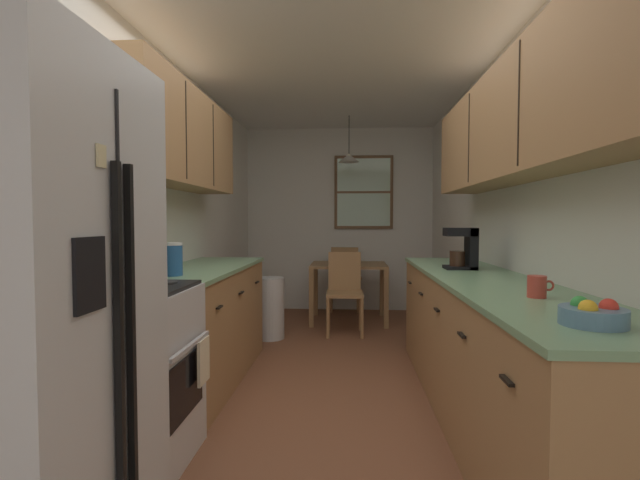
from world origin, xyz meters
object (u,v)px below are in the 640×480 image
at_px(dining_chair_near, 345,288).
at_px(dining_chair_far, 346,276).
at_px(microwave_over_range, 98,140).
at_px(dining_table, 349,273).
at_px(stove_range, 125,375).
at_px(mug_spare, 537,287).
at_px(fruit_bowl, 593,314).
at_px(storage_canister, 172,259).
at_px(mug_by_coffeemaker, 455,259).
at_px(coffee_maker, 464,248).
at_px(refrigerator, 22,321).
at_px(trash_bin, 270,308).

xyz_separation_m(dining_chair_near, dining_chair_far, (0.00, 1.15, 0.00)).
height_order(microwave_over_range, dining_table, microwave_over_range).
height_order(stove_range, dining_table, stove_range).
bearing_deg(mug_spare, fruit_bowl, -94.48).
distance_m(dining_chair_near, fruit_bowl, 3.57).
height_order(microwave_over_range, storage_canister, microwave_over_range).
distance_m(mug_by_coffeemaker, mug_spare, 1.58).
relative_size(dining_table, mug_by_coffeemaker, 7.91).
distance_m(microwave_over_range, storage_canister, 0.92).
relative_size(dining_table, coffee_maker, 3.07).
bearing_deg(storage_canister, dining_chair_near, 63.24).
xyz_separation_m(storage_canister, mug_by_coffeemaker, (2.00, 0.88, -0.06)).
distance_m(refrigerator, dining_table, 4.29).
xyz_separation_m(microwave_over_range, dining_chair_near, (1.20, 2.82, -1.16)).
height_order(stove_range, mug_by_coffeemaker, stove_range).
relative_size(stove_range, storage_canister, 5.17).
bearing_deg(mug_by_coffeemaker, coffee_maker, -92.84).
height_order(refrigerator, stove_range, refrigerator).
bearing_deg(dining_table, stove_range, -108.46).
relative_size(dining_table, mug_spare, 7.73).
bearing_deg(dining_chair_near, mug_spare, -72.37).
xyz_separation_m(refrigerator, dining_table, (1.10, 4.14, -0.31)).
distance_m(storage_canister, mug_spare, 2.13).
height_order(dining_table, storage_canister, storage_canister).
height_order(refrigerator, dining_chair_near, refrigerator).
xyz_separation_m(stove_range, microwave_over_range, (-0.11, 0.00, 1.18)).
xyz_separation_m(stove_range, storage_canister, (-0.01, 0.65, 0.54)).
xyz_separation_m(refrigerator, mug_spare, (1.97, 0.68, 0.04)).
bearing_deg(coffee_maker, microwave_over_range, -150.87).
distance_m(mug_spare, fruit_bowl, 0.56).
height_order(refrigerator, microwave_over_range, refrigerator).
distance_m(stove_range, mug_spare, 2.06).
bearing_deg(mug_spare, stove_range, 178.33).
bearing_deg(stove_range, dining_chair_near, 68.87).
bearing_deg(mug_by_coffeemaker, refrigerator, -130.89).
height_order(microwave_over_range, coffee_maker, microwave_over_range).
bearing_deg(mug_spare, microwave_over_range, 178.42).
relative_size(trash_bin, storage_canister, 3.06).
distance_m(trash_bin, coffee_maker, 2.29).
distance_m(stove_range, dining_chair_far, 4.12).
bearing_deg(dining_chair_far, dining_table, -86.09).
height_order(coffee_maker, mug_by_coffeemaker, coffee_maker).
bearing_deg(mug_by_coffeemaker, fruit_bowl, -91.02).
bearing_deg(mug_spare, trash_bin, 123.49).
bearing_deg(storage_canister, stove_range, -89.51).
xyz_separation_m(dining_chair_near, coffee_maker, (0.89, -1.65, 0.56)).
bearing_deg(stove_range, dining_chair_far, 74.60).
bearing_deg(stove_range, coffee_maker, 30.51).
distance_m(trash_bin, storage_canister, 2.02).
xyz_separation_m(microwave_over_range, mug_spare, (2.12, -0.06, -0.70)).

